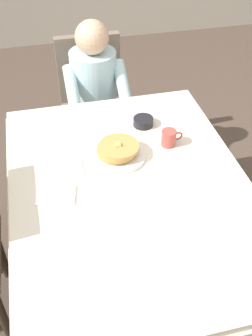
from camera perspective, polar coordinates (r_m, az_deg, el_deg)
ground_plane at (r=2.42m, az=0.52°, el=-15.19°), size 14.00×14.00×0.00m
dining_table_main at (r=1.91m, az=0.64°, el=-4.35°), size 1.12×1.52×0.74m
chair_diner at (r=2.90m, az=-4.80°, el=10.24°), size 0.44×0.45×0.93m
diner_person at (r=2.70m, az=-4.40°, el=11.11°), size 0.40×0.43×1.12m
plate_breakfast at (r=2.00m, az=-1.17°, el=1.81°), size 0.28×0.28×0.02m
breakfast_stack at (r=1.98m, az=-1.24°, el=2.66°), size 0.21×0.20×0.07m
cup_coffee at (r=2.07m, az=6.15°, el=4.28°), size 0.11×0.08×0.08m
bowl_butter at (r=2.21m, az=2.47°, el=6.60°), size 0.11×0.11×0.04m
fork_left_of_plate at (r=1.97m, az=-6.46°, el=0.51°), size 0.02×0.18×0.00m
knife_right_of_plate at (r=2.03m, az=4.21°, el=2.13°), size 0.02×0.20×0.00m
spoon_near_edge at (r=1.78m, az=1.44°, el=-4.45°), size 0.15×0.03×0.00m
napkin_folded at (r=1.82m, az=-9.86°, el=-3.83°), size 0.19×0.15×0.01m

